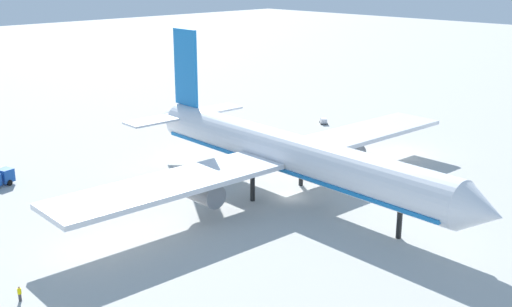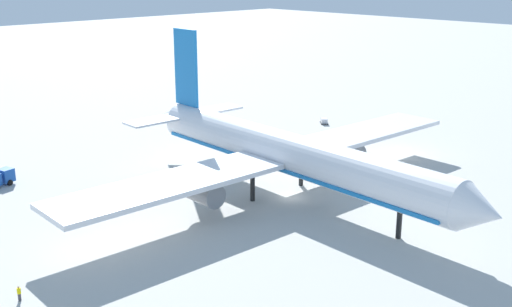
{
  "view_description": "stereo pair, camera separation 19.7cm",
  "coord_description": "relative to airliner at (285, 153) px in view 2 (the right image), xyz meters",
  "views": [
    {
      "loc": [
        58.8,
        -64.69,
        33.02
      ],
      "look_at": [
        -3.24,
        -3.96,
        6.95
      ],
      "focal_mm": 44.07,
      "sensor_mm": 36.0,
      "label": 1
    },
    {
      "loc": [
        58.94,
        -64.55,
        33.02
      ],
      "look_at": [
        -3.24,
        -3.96,
        6.95
      ],
      "focal_mm": 44.07,
      "sensor_mm": 36.0,
      "label": 2
    }
  ],
  "objects": [
    {
      "name": "ground_plane",
      "position": [
        1.32,
        -0.19,
        -6.57
      ],
      "size": [
        600.0,
        600.0,
        0.0
      ],
      "primitive_type": "plane",
      "color": "#B2B2AD"
    },
    {
      "name": "airliner",
      "position": [
        0.0,
        0.0,
        0.0
      ],
      "size": [
        66.43,
        72.18,
        22.82
      ],
      "color": "white",
      "rests_on": "ground"
    },
    {
      "name": "traffic_cone_0",
      "position": [
        -41.32,
        21.14,
        -6.29
      ],
      "size": [
        0.36,
        0.36,
        0.55
      ],
      "primitive_type": "cone",
      "color": "orange",
      "rests_on": "ground"
    },
    {
      "name": "baggage_cart_0",
      "position": [
        -24.34,
        38.37,
        -5.91
      ],
      "size": [
        2.73,
        2.66,
        1.19
      ],
      "color": "gray",
      "rests_on": "ground"
    },
    {
      "name": "ground_worker_0",
      "position": [
        2.23,
        -42.08,
        -5.73
      ],
      "size": [
        0.53,
        0.53,
        1.65
      ],
      "color": "#3F3F47",
      "rests_on": "ground"
    }
  ]
}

